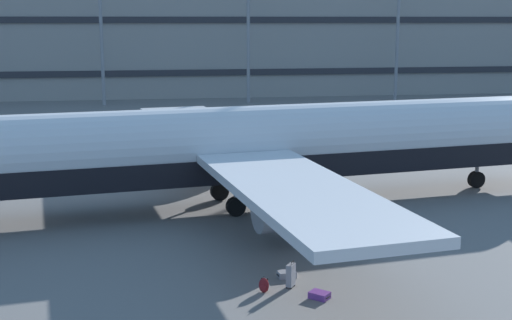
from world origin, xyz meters
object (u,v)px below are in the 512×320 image
at_px(airliner, 245,147).
at_px(suitcase_teal, 319,295).
at_px(suitcase_large, 291,275).
at_px(suitcase_small, 287,274).
at_px(backpack_navy, 264,286).

bearing_deg(airliner, suitcase_teal, -86.18).
distance_m(suitcase_large, suitcase_small, 0.99).
relative_size(suitcase_teal, backpack_navy, 1.38).
distance_m(suitcase_teal, suitcase_small, 2.16).
relative_size(suitcase_small, backpack_navy, 1.24).
height_order(suitcase_large, suitcase_small, suitcase_large).
bearing_deg(airliner, backpack_navy, -94.82).
xyz_separation_m(airliner, suitcase_teal, (0.79, -11.86, -2.85)).
height_order(suitcase_teal, suitcase_large, suitcase_large).
bearing_deg(suitcase_teal, backpack_navy, 155.86).
bearing_deg(airliner, suitcase_small, -89.40).
distance_m(airliner, suitcase_small, 10.21).
bearing_deg(airliner, suitcase_large, -89.70).
relative_size(airliner, backpack_navy, 69.82).
bearing_deg(suitcase_small, airliner, 90.60).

